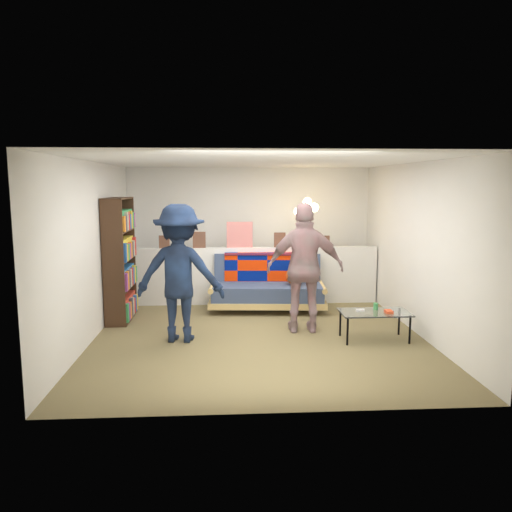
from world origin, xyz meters
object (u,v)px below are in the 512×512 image
(bookshelf, at_px, (120,263))
(futon_sofa, at_px, (268,287))
(floor_lamp, at_px, (306,230))
(person_left, at_px, (180,273))
(coffee_table, at_px, (375,314))
(person_right, at_px, (305,268))

(bookshelf, bearing_deg, futon_sofa, 11.79)
(floor_lamp, bearing_deg, bookshelf, -166.38)
(futon_sofa, distance_m, person_left, 2.16)
(bookshelf, relative_size, person_left, 1.03)
(floor_lamp, xyz_separation_m, person_left, (-1.99, -1.85, -0.40))
(coffee_table, distance_m, floor_lamp, 2.31)
(coffee_table, xyz_separation_m, person_right, (-0.89, 0.45, 0.56))
(bookshelf, height_order, coffee_table, bookshelf)
(person_left, bearing_deg, floor_lamp, -129.28)
(floor_lamp, distance_m, person_left, 2.75)
(coffee_table, bearing_deg, floor_lamp, 107.50)
(futon_sofa, bearing_deg, person_left, -129.43)
(floor_lamp, relative_size, person_right, 1.01)
(futon_sofa, xyz_separation_m, bookshelf, (-2.35, -0.49, 0.50))
(coffee_table, relative_size, floor_lamp, 0.50)
(bookshelf, distance_m, coffee_table, 3.90)
(futon_sofa, height_order, floor_lamp, floor_lamp)
(person_right, bearing_deg, floor_lamp, -95.70)
(futon_sofa, height_order, person_right, person_right)
(coffee_table, height_order, person_left, person_left)
(futon_sofa, height_order, bookshelf, bookshelf)
(person_left, xyz_separation_m, person_right, (1.73, 0.30, 0.00))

